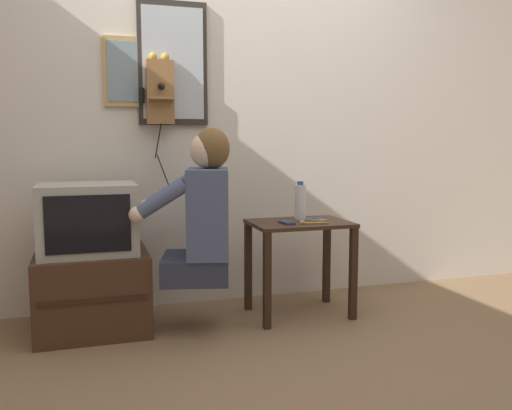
% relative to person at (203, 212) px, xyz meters
% --- Properties ---
extents(ground_plane, '(14.00, 14.00, 0.00)m').
position_rel_person_xyz_m(ground_plane, '(0.30, -0.71, -0.67)').
color(ground_plane, '#846647').
extents(wall_back, '(6.80, 0.05, 2.55)m').
position_rel_person_xyz_m(wall_back, '(0.30, 0.56, 0.61)').
color(wall_back, beige).
rests_on(wall_back, ground_plane).
extents(side_table, '(0.59, 0.42, 0.57)m').
position_rel_person_xyz_m(side_table, '(0.61, 0.09, -0.22)').
color(side_table, '#382316').
rests_on(side_table, ground_plane).
extents(person, '(0.59, 0.51, 0.84)m').
position_rel_person_xyz_m(person, '(0.00, 0.00, 0.00)').
color(person, '#2D3347').
rests_on(person, ground_plane).
extents(tv_stand, '(0.60, 0.56, 0.44)m').
position_rel_person_xyz_m(tv_stand, '(-0.59, 0.19, -0.45)').
color(tv_stand, '#422819').
rests_on(tv_stand, ground_plane).
extents(television, '(0.52, 0.42, 0.38)m').
position_rel_person_xyz_m(television, '(-0.60, 0.17, -0.03)').
color(television, '#ADA89E').
rests_on(television, tv_stand).
extents(wall_phone_antique, '(0.20, 0.18, 0.80)m').
position_rel_person_xyz_m(wall_phone_antique, '(-0.16, 0.48, 0.69)').
color(wall_phone_antique, olive).
extents(framed_picture, '(0.33, 0.03, 0.41)m').
position_rel_person_xyz_m(framed_picture, '(-0.32, 0.52, 0.80)').
color(framed_picture, tan).
extents(wall_mirror, '(0.43, 0.03, 0.75)m').
position_rel_person_xyz_m(wall_mirror, '(-0.07, 0.52, 0.86)').
color(wall_mirror, '#2D2823').
extents(cell_phone_held, '(0.07, 0.13, 0.01)m').
position_rel_person_xyz_m(cell_phone_held, '(0.51, 0.04, -0.09)').
color(cell_phone_held, navy).
rests_on(cell_phone_held, side_table).
extents(cell_phone_spare, '(0.10, 0.14, 0.01)m').
position_rel_person_xyz_m(cell_phone_spare, '(0.73, 0.11, -0.09)').
color(cell_phone_spare, silver).
rests_on(cell_phone_spare, side_table).
extents(water_bottle, '(0.07, 0.07, 0.23)m').
position_rel_person_xyz_m(water_bottle, '(0.65, 0.18, 0.02)').
color(water_bottle, silver).
rests_on(water_bottle, side_table).
extents(toothbrush, '(0.17, 0.04, 0.02)m').
position_rel_person_xyz_m(toothbrush, '(0.64, -0.02, -0.08)').
color(toothbrush, orange).
rests_on(toothbrush, side_table).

